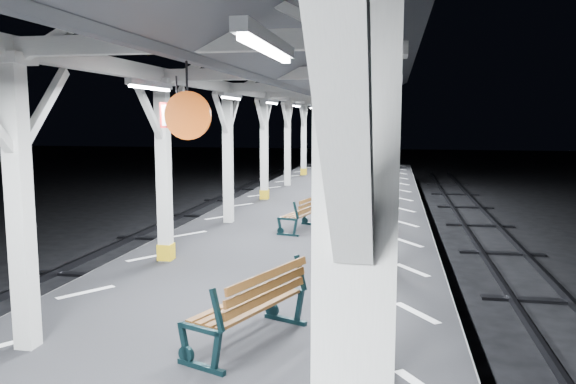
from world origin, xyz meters
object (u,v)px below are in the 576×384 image
(bench_near, at_px, (254,304))
(bench_extra, at_px, (355,178))
(bench_mid, at_px, (304,213))
(bench_far, at_px, (357,179))

(bench_near, height_order, bench_extra, bench_near)
(bench_near, distance_m, bench_extra, 14.65)
(bench_mid, relative_size, bench_extra, 0.99)
(bench_near, height_order, bench_far, bench_far)
(bench_near, distance_m, bench_mid, 6.77)
(bench_far, height_order, bench_extra, bench_far)
(bench_near, xyz_separation_m, bench_extra, (0.14, 14.65, -0.06))
(bench_far, xyz_separation_m, bench_extra, (-0.16, 1.26, -0.11))
(bench_mid, bearing_deg, bench_extra, 98.98)
(bench_mid, height_order, bench_extra, bench_extra)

